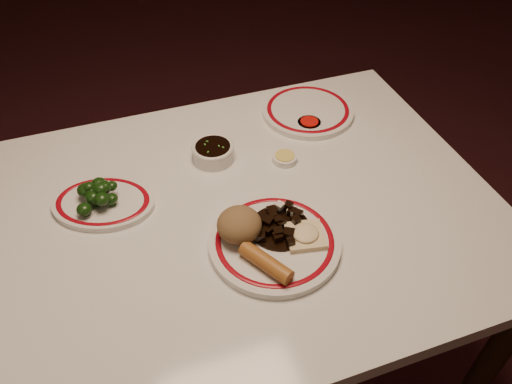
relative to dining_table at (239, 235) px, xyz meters
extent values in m
plane|color=black|center=(0.00, 0.00, -0.66)|extent=(7.00, 7.00, 0.00)
cube|color=silver|center=(0.00, 0.00, 0.07)|extent=(1.20, 0.90, 0.04)
cylinder|color=black|center=(0.54, -0.39, -0.30)|extent=(0.06, 0.06, 0.71)
cylinder|color=black|center=(-0.54, 0.39, -0.30)|extent=(0.06, 0.06, 0.71)
cylinder|color=black|center=(0.54, 0.39, -0.30)|extent=(0.06, 0.06, 0.71)
cylinder|color=silver|center=(0.04, -0.13, 0.10)|extent=(0.37, 0.37, 0.02)
torus|color=maroon|center=(0.04, -0.13, 0.11)|extent=(0.32, 0.32, 0.00)
ellipsoid|color=brown|center=(-0.03, -0.09, 0.14)|extent=(0.10, 0.10, 0.07)
cylinder|color=#A26427|center=(0.00, -0.19, 0.13)|extent=(0.09, 0.12, 0.03)
cube|color=beige|center=(0.10, -0.15, 0.12)|extent=(0.09, 0.09, 0.01)
ellipsoid|color=beige|center=(0.10, -0.15, 0.13)|extent=(0.06, 0.06, 0.02)
cylinder|color=black|center=(0.06, -0.10, 0.11)|extent=(0.13, 0.13, 0.00)
cube|color=black|center=(0.01, -0.12, 0.12)|extent=(0.03, 0.03, 0.02)
cube|color=black|center=(0.01, -0.09, 0.13)|extent=(0.02, 0.02, 0.01)
cube|color=black|center=(0.05, -0.10, 0.12)|extent=(0.02, 0.02, 0.01)
cube|color=black|center=(0.04, -0.14, 0.12)|extent=(0.02, 0.02, 0.02)
cube|color=black|center=(0.06, -0.16, 0.13)|extent=(0.02, 0.02, 0.02)
cube|color=black|center=(0.10, -0.11, 0.13)|extent=(0.02, 0.02, 0.02)
cube|color=black|center=(0.05, -0.08, 0.13)|extent=(0.02, 0.02, 0.02)
cube|color=black|center=(0.06, -0.10, 0.12)|extent=(0.03, 0.03, 0.02)
cube|color=black|center=(0.10, -0.08, 0.12)|extent=(0.03, 0.03, 0.02)
cube|color=black|center=(0.05, -0.13, 0.13)|extent=(0.02, 0.02, 0.02)
cube|color=black|center=(0.07, -0.14, 0.12)|extent=(0.03, 0.03, 0.02)
cube|color=black|center=(0.06, -0.07, 0.12)|extent=(0.02, 0.02, 0.02)
cube|color=black|center=(0.11, -0.09, 0.12)|extent=(0.02, 0.02, 0.02)
cube|color=black|center=(0.10, -0.06, 0.13)|extent=(0.02, 0.02, 0.02)
cube|color=black|center=(0.04, -0.10, 0.13)|extent=(0.03, 0.03, 0.02)
cube|color=black|center=(0.03, -0.11, 0.12)|extent=(0.03, 0.03, 0.02)
cube|color=black|center=(0.06, -0.10, 0.13)|extent=(0.02, 0.02, 0.02)
cube|color=beige|center=(0.10, -0.08, 0.12)|extent=(0.02, 0.02, 0.01)
cube|color=beige|center=(0.08, -0.06, 0.13)|extent=(0.02, 0.02, 0.01)
torus|color=maroon|center=(-0.29, 0.11, 0.11)|extent=(0.27, 0.27, 0.00)
cylinder|color=#23471C|center=(-0.32, 0.13, 0.11)|extent=(0.01, 0.01, 0.01)
ellipsoid|color=#13340D|center=(-0.32, 0.13, 0.13)|extent=(0.04, 0.04, 0.03)
cylinder|color=#23471C|center=(-0.33, 0.08, 0.11)|extent=(0.01, 0.01, 0.01)
ellipsoid|color=#13340D|center=(-0.33, 0.08, 0.13)|extent=(0.03, 0.03, 0.03)
cylinder|color=#23471C|center=(-0.27, 0.09, 0.11)|extent=(0.01, 0.01, 0.01)
ellipsoid|color=#13340D|center=(-0.27, 0.09, 0.13)|extent=(0.03, 0.03, 0.02)
cylinder|color=#23471C|center=(-0.30, 0.10, 0.11)|extent=(0.01, 0.01, 0.01)
ellipsoid|color=#13340D|center=(-0.30, 0.10, 0.13)|extent=(0.03, 0.03, 0.03)
cylinder|color=#23471C|center=(-0.31, 0.13, 0.11)|extent=(0.01, 0.01, 0.02)
ellipsoid|color=#13340D|center=(-0.31, 0.13, 0.13)|extent=(0.03, 0.03, 0.03)
cylinder|color=#23471C|center=(-0.29, 0.15, 0.11)|extent=(0.01, 0.01, 0.01)
ellipsoid|color=#13340D|center=(-0.29, 0.15, 0.13)|extent=(0.04, 0.04, 0.03)
cylinder|color=#23471C|center=(-0.29, 0.11, 0.11)|extent=(0.01, 0.01, 0.01)
ellipsoid|color=#13340D|center=(-0.29, 0.11, 0.13)|extent=(0.03, 0.03, 0.03)
cylinder|color=#23471C|center=(-0.29, 0.11, 0.11)|extent=(0.01, 0.01, 0.01)
ellipsoid|color=#13340D|center=(-0.29, 0.11, 0.13)|extent=(0.03, 0.03, 0.03)
cylinder|color=#23471C|center=(-0.30, 0.11, 0.11)|extent=(0.01, 0.01, 0.01)
ellipsoid|color=#13340D|center=(-0.30, 0.11, 0.13)|extent=(0.04, 0.04, 0.03)
cylinder|color=#23471C|center=(-0.29, 0.11, 0.11)|extent=(0.01, 0.01, 0.01)
ellipsoid|color=#13340D|center=(-0.29, 0.11, 0.13)|extent=(0.04, 0.04, 0.03)
cylinder|color=#23471C|center=(-0.31, 0.10, 0.11)|extent=(0.01, 0.01, 0.02)
ellipsoid|color=#13340D|center=(-0.31, 0.10, 0.13)|extent=(0.04, 0.04, 0.03)
cylinder|color=#23471C|center=(-0.29, 0.11, 0.11)|extent=(0.01, 0.01, 0.01)
ellipsoid|color=#13340D|center=(-0.29, 0.11, 0.13)|extent=(0.04, 0.04, 0.03)
cylinder|color=#23471C|center=(-0.28, 0.09, 0.11)|extent=(0.01, 0.01, 0.01)
ellipsoid|color=#13340D|center=(-0.28, 0.09, 0.12)|extent=(0.03, 0.03, 0.02)
ellipsoid|color=#13340D|center=(-0.28, 0.12, 0.14)|extent=(0.03, 0.03, 0.03)
ellipsoid|color=#13340D|center=(-0.29, 0.08, 0.14)|extent=(0.03, 0.03, 0.03)
ellipsoid|color=#13340D|center=(-0.31, 0.13, 0.14)|extent=(0.03, 0.03, 0.02)
ellipsoid|color=#13340D|center=(-0.28, 0.12, 0.14)|extent=(0.03, 0.03, 0.02)
ellipsoid|color=#13340D|center=(-0.28, 0.11, 0.14)|extent=(0.02, 0.02, 0.02)
ellipsoid|color=#13340D|center=(-0.29, 0.11, 0.14)|extent=(0.03, 0.03, 0.03)
ellipsoid|color=#13340D|center=(-0.26, 0.12, 0.14)|extent=(0.03, 0.03, 0.02)
ellipsoid|color=#13340D|center=(-0.29, 0.11, 0.14)|extent=(0.03, 0.03, 0.02)
cylinder|color=silver|center=(0.00, 0.19, 0.11)|extent=(0.11, 0.11, 0.04)
cylinder|color=black|center=(0.00, 0.19, 0.13)|extent=(0.09, 0.09, 0.00)
cylinder|color=silver|center=(0.28, 0.24, 0.10)|extent=(0.06, 0.06, 0.02)
cylinder|color=red|center=(0.28, 0.24, 0.11)|extent=(0.05, 0.05, 0.00)
cylinder|color=silver|center=(0.16, 0.12, 0.10)|extent=(0.06, 0.06, 0.02)
cylinder|color=#DBCA5A|center=(0.16, 0.12, 0.11)|extent=(0.05, 0.05, 0.00)
cylinder|color=silver|center=(0.30, 0.30, 0.10)|extent=(0.29, 0.29, 0.02)
torus|color=maroon|center=(0.30, 0.30, 0.11)|extent=(0.25, 0.25, 0.00)
camera|label=1|loc=(-0.23, -0.77, 0.92)|focal=35.00mm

